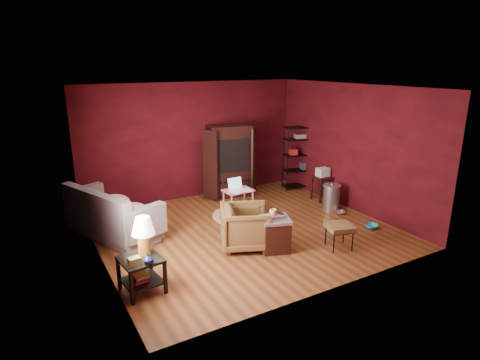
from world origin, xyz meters
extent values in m
cube|color=brown|center=(0.00, 0.00, -0.01)|extent=(5.50, 5.00, 0.02)
cube|color=white|center=(0.00, 0.00, 2.81)|extent=(5.50, 5.00, 0.02)
cube|color=#490A10|center=(0.00, 2.51, 1.40)|extent=(5.50, 0.02, 2.80)
cube|color=#490A10|center=(0.00, -2.51, 1.40)|extent=(5.50, 0.02, 2.80)
cube|color=#490A10|center=(-2.76, 0.00, 1.40)|extent=(0.02, 5.00, 2.80)
cube|color=#490A10|center=(2.76, 0.00, 1.40)|extent=(0.02, 5.00, 2.80)
cube|color=white|center=(-2.73, -1.00, 1.60)|extent=(0.02, 1.20, 1.40)
imported|color=#685A5F|center=(-2.37, 1.04, 0.39)|extent=(1.28, 2.05, 0.77)
imported|color=black|center=(-0.36, -0.64, 0.43)|extent=(1.04, 1.07, 0.85)
imported|color=silver|center=(2.29, -0.27, 0.12)|extent=(0.24, 0.13, 0.24)
imported|color=teal|center=(2.29, -1.18, 0.13)|extent=(0.27, 0.17, 0.26)
imported|color=#0E1347|center=(-2.37, -1.38, 0.60)|extent=(0.17, 0.18, 0.14)
imported|color=tan|center=(-0.01, -1.00, 0.74)|extent=(0.14, 0.12, 0.13)
cube|color=black|center=(-2.43, -1.17, 0.51)|extent=(0.62, 0.62, 0.04)
cube|color=black|center=(-2.43, -1.17, 0.17)|extent=(0.58, 0.58, 0.03)
cube|color=black|center=(-2.65, -1.45, 0.26)|extent=(0.05, 0.05, 0.52)
cube|color=black|center=(-2.15, -1.39, 0.26)|extent=(0.05, 0.05, 0.52)
cube|color=black|center=(-2.70, -0.95, 0.26)|extent=(0.05, 0.05, 0.52)
cube|color=black|center=(-2.20, -0.89, 0.26)|extent=(0.05, 0.05, 0.52)
cylinder|color=orange|center=(-2.32, -1.06, 0.69)|extent=(0.21, 0.21, 0.32)
cone|color=#F2E5C6|center=(-2.32, -1.06, 0.98)|extent=(0.37, 0.37, 0.26)
cube|color=olive|center=(-2.55, -1.32, 0.59)|extent=(0.18, 0.13, 0.11)
cube|color=#C64731|center=(-2.47, -1.17, 0.21)|extent=(0.23, 0.28, 0.03)
cube|color=blue|center=(-2.46, -1.17, 0.24)|extent=(0.23, 0.28, 0.03)
cube|color=#DFDB4A|center=(-2.45, -1.17, 0.27)|extent=(0.23, 0.28, 0.03)
cube|color=#685A5F|center=(-2.32, 1.05, 0.29)|extent=(1.50, 2.12, 0.41)
cube|color=#685A5F|center=(-2.65, 0.92, 0.57)|extent=(0.90, 1.88, 0.82)
cube|color=#685A5F|center=(-1.95, 0.15, 0.51)|extent=(0.83, 0.48, 0.57)
cube|color=#685A5F|center=(-2.68, 1.96, 0.51)|extent=(0.83, 0.48, 0.57)
ellipsoid|color=#AB1848|center=(-2.06, 0.55, 0.62)|extent=(0.70, 0.70, 0.29)
ellipsoid|color=#AB1848|center=(-2.27, 1.07, 0.64)|extent=(0.78, 0.78, 0.33)
ellipsoid|color=#685A5F|center=(-2.46, 1.55, 0.60)|extent=(0.64, 0.64, 0.27)
cube|color=#3B160D|center=(0.03, -1.01, 0.28)|extent=(0.59, 0.59, 0.56)
cube|color=#685A5F|center=(0.03, -1.01, 0.58)|extent=(0.63, 0.63, 0.05)
cube|color=#C1B09F|center=(0.03, -1.01, 0.62)|extent=(0.32, 0.29, 0.02)
cube|color=teal|center=(0.03, -1.01, 0.64)|extent=(0.30, 0.25, 0.02)
cube|color=#B54454|center=(0.03, -1.01, 0.66)|extent=(0.30, 0.28, 0.02)
cube|color=black|center=(0.12, -1.01, 0.69)|extent=(0.05, 0.16, 0.02)
cube|color=black|center=(1.07, -1.52, 0.41)|extent=(0.56, 0.56, 0.09)
cube|color=black|center=(1.07, -1.52, 0.35)|extent=(0.50, 0.50, 0.02)
cylinder|color=black|center=(0.85, -1.63, 0.18)|extent=(0.03, 0.03, 0.36)
cylinder|color=black|center=(1.19, -1.74, 0.18)|extent=(0.03, 0.03, 0.36)
cylinder|color=black|center=(0.96, -1.30, 0.18)|extent=(0.03, 0.03, 0.36)
cylinder|color=black|center=(1.30, -1.40, 0.18)|extent=(0.03, 0.03, 0.36)
cylinder|color=beige|center=(0.40, 0.70, 0.01)|extent=(1.70, 1.70, 0.01)
cube|color=#521B15|center=(0.55, 0.75, 0.02)|extent=(1.45, 1.27, 0.01)
cube|color=#FA727D|center=(0.37, 0.92, 0.52)|extent=(0.64, 0.46, 0.03)
cylinder|color=#FA727D|center=(0.10, 0.74, 0.26)|extent=(0.04, 0.04, 0.52)
cylinder|color=#FA727D|center=(0.64, 0.75, 0.26)|extent=(0.04, 0.04, 0.52)
cylinder|color=#FA727D|center=(0.09, 1.09, 0.26)|extent=(0.04, 0.04, 0.52)
cylinder|color=#FA727D|center=(0.63, 1.11, 0.26)|extent=(0.04, 0.04, 0.52)
cube|color=white|center=(0.36, 0.95, 0.54)|extent=(0.34, 0.24, 0.02)
cube|color=silver|center=(0.36, 1.07, 0.66)|extent=(0.34, 0.08, 0.22)
cube|color=white|center=(0.24, 0.81, 0.54)|extent=(0.29, 0.36, 0.00)
cube|color=white|center=(0.51, 0.83, 0.54)|extent=(0.26, 0.34, 0.00)
cube|color=black|center=(0.78, 2.12, 0.89)|extent=(1.10, 0.72, 1.77)
cube|color=black|center=(0.77, 2.03, 1.07)|extent=(0.90, 0.55, 0.79)
cube|color=black|center=(0.19, 1.96, 0.89)|extent=(0.22, 0.40, 1.68)
cube|color=black|center=(1.29, 1.77, 0.89)|extent=(0.33, 0.33, 1.68)
cube|color=#282B2D|center=(0.78, 2.07, 0.98)|extent=(0.65, 0.56, 0.48)
cube|color=black|center=(0.74, 1.84, 0.98)|extent=(0.46, 0.09, 0.37)
cube|color=black|center=(0.78, 2.07, 0.42)|extent=(0.91, 0.60, 0.05)
cylinder|color=black|center=(2.22, 1.64, 0.83)|extent=(0.03, 0.03, 1.65)
cylinder|color=black|center=(2.97, 1.46, 0.83)|extent=(0.03, 0.03, 1.65)
cylinder|color=black|center=(2.30, 1.96, 0.83)|extent=(0.03, 0.03, 1.65)
cylinder|color=black|center=(3.05, 1.78, 0.83)|extent=(0.03, 0.03, 1.65)
cube|color=black|center=(2.64, 1.71, 0.09)|extent=(0.87, 0.54, 0.02)
cube|color=black|center=(2.64, 1.71, 0.51)|extent=(0.87, 0.54, 0.02)
cube|color=black|center=(2.64, 1.71, 0.92)|extent=(0.87, 0.54, 0.02)
cube|color=black|center=(2.64, 1.71, 1.33)|extent=(0.87, 0.54, 0.02)
cube|color=black|center=(2.64, 1.71, 1.64)|extent=(0.87, 0.54, 0.02)
cube|color=maroon|center=(2.46, 1.75, 1.01)|extent=(0.23, 0.27, 0.15)
cube|color=#2E2F3A|center=(2.82, 1.66, 0.62)|extent=(0.28, 0.28, 0.18)
cube|color=brown|center=(2.64, 1.71, 1.41)|extent=(0.31, 0.25, 0.11)
cube|color=black|center=(2.56, 0.68, 0.58)|extent=(0.42, 0.42, 0.04)
cube|color=black|center=(2.38, 0.51, 0.29)|extent=(0.04, 0.04, 0.58)
cube|color=black|center=(2.72, 0.50, 0.29)|extent=(0.04, 0.04, 0.58)
cube|color=black|center=(2.39, 0.85, 0.29)|extent=(0.04, 0.04, 0.58)
cube|color=black|center=(2.73, 0.84, 0.29)|extent=(0.04, 0.04, 0.58)
cube|color=white|center=(2.56, 0.68, 0.70)|extent=(0.29, 0.23, 0.20)
cylinder|color=#A2A8AA|center=(2.30, 0.05, 0.27)|extent=(0.48, 0.48, 0.55)
cylinder|color=#A2A8AA|center=(2.30, 0.05, 0.57)|extent=(0.52, 0.52, 0.04)
sphere|color=#A2A8AA|center=(2.30, 0.05, 0.60)|extent=(0.07, 0.07, 0.05)
camera|label=1|loc=(-3.75, -6.39, 3.24)|focal=30.00mm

